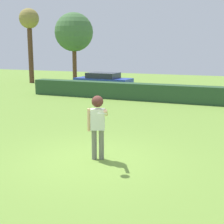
% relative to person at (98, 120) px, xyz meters
% --- Properties ---
extents(ground_plane, '(60.00, 60.00, 0.00)m').
position_rel_person_xyz_m(ground_plane, '(-0.11, -0.09, -1.12)').
color(ground_plane, olive).
extents(person, '(0.74, 0.65, 1.78)m').
position_rel_person_xyz_m(person, '(0.00, 0.00, 0.00)').
color(person, slate).
rests_on(person, ground).
extents(frisbee, '(0.23, 0.23, 0.08)m').
position_rel_person_xyz_m(frisbee, '(0.45, -0.66, 0.33)').
color(frisbee, white).
extents(hedge_row, '(18.50, 0.90, 0.98)m').
position_rel_person_xyz_m(hedge_row, '(-0.11, 10.48, -0.63)').
color(hedge_row, '#2B4D2D').
rests_on(hedge_row, ground).
extents(parked_car_blue, '(4.25, 1.92, 1.25)m').
position_rel_person_xyz_m(parked_car_blue, '(-6.28, 14.15, -0.43)').
color(parked_car_blue, '#263FA5').
rests_on(parked_car_blue, ground).
extents(willow_tree, '(3.23, 3.23, 5.96)m').
position_rel_person_xyz_m(willow_tree, '(-10.21, 16.88, 3.20)').
color(willow_tree, brown).
rests_on(willow_tree, ground).
extents(oak_tree, '(1.69, 1.69, 6.36)m').
position_rel_person_xyz_m(oak_tree, '(-14.07, 16.00, 3.94)').
color(oak_tree, brown).
rests_on(oak_tree, ground).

